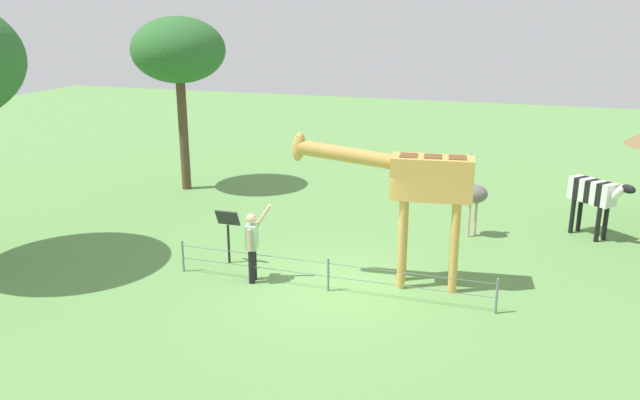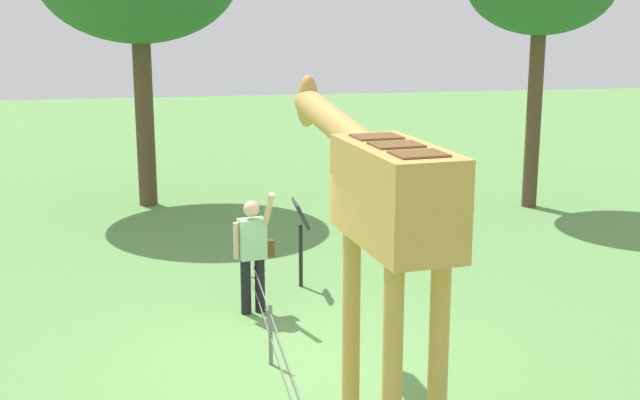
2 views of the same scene
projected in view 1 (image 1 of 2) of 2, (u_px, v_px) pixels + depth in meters
The scene contains 8 objects.
ground_plane at pixel (331, 287), 14.05m from camera, with size 60.00×60.00×0.00m, color #60934C.
giraffe at pixel (416, 184), 13.50m from camera, with size 3.90×0.93×3.33m.
visitor at pixel (252, 243), 14.09m from camera, with size 0.57×0.57×1.77m.
zebra at pixel (594, 195), 16.76m from camera, with size 1.55×1.43×1.66m.
ostrich at pixel (474, 194), 16.81m from camera, with size 0.70×0.56×2.25m.
tree_east at pixel (178, 51), 20.35m from camera, with size 2.98×2.98×5.62m.
info_sign at pixel (228, 225), 15.10m from camera, with size 0.56×0.21×1.32m.
wire_fence at pixel (328, 273), 13.73m from camera, with size 7.05×0.05×0.75m.
Camera 1 is at (-3.70, 12.36, 5.87)m, focal length 36.02 mm.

